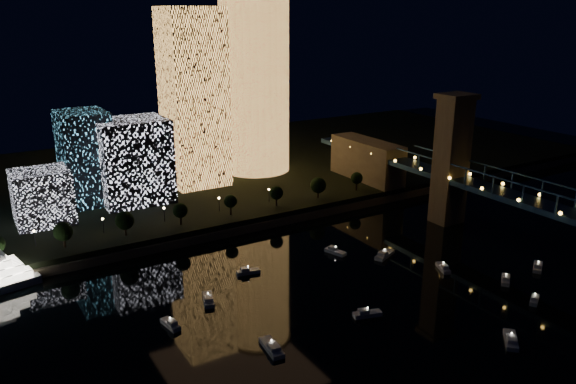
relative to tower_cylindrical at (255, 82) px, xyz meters
name	(u,v)px	position (x,y,z in m)	size (l,w,h in m)	color
ground	(411,324)	(-29.20, -140.83, -47.54)	(520.00, 520.00, 0.00)	black
far_bank	(186,173)	(-29.20, 19.17, -45.04)	(420.00, 160.00, 5.00)	black
seawall	(262,223)	(-29.20, -58.83, -46.04)	(420.00, 6.00, 3.00)	#6B5E4C
tower_cylindrical	(255,82)	(0.00, 0.00, 0.00)	(34.00, 34.00, 84.82)	#FFAE51
tower_rectangular	(194,99)	(-33.47, -6.37, -4.57)	(23.87, 23.87, 75.94)	#FFAE51
midrise_blocks	(55,174)	(-94.66, -18.51, -26.48)	(102.45, 44.89, 36.68)	white
truss_bridge	(559,217)	(35.80, -137.10, -31.29)	(13.00, 266.00, 50.00)	navy
motorboats	(370,302)	(-31.92, -127.24, -46.72)	(124.28, 74.89, 2.78)	silver
esplanade_trees	(155,215)	(-68.40, -52.83, -37.07)	(166.06, 6.94, 8.97)	black
street_lamps	(164,211)	(-63.20, -46.83, -38.51)	(132.70, 0.70, 5.65)	black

